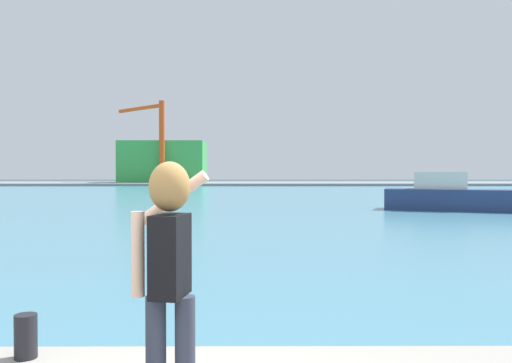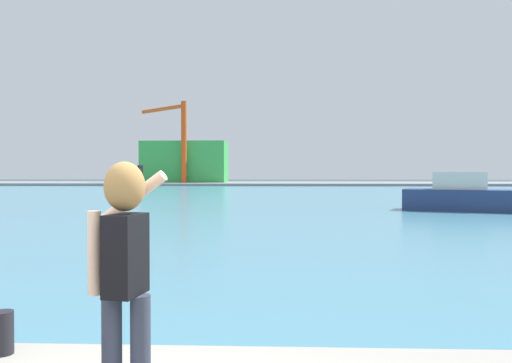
% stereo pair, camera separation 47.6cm
% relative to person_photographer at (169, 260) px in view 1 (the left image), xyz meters
% --- Properties ---
extents(ground_plane, '(220.00, 220.00, 0.00)m').
position_rel_person_photographer_xyz_m(ground_plane, '(-0.04, 49.40, -1.69)').
color(ground_plane, '#334751').
extents(harbor_water, '(140.00, 100.00, 0.02)m').
position_rel_person_photographer_xyz_m(harbor_water, '(-0.04, 51.40, -1.68)').
color(harbor_water, teal).
rests_on(harbor_water, ground_plane).
extents(far_shore_dock, '(140.00, 20.00, 0.43)m').
position_rel_person_photographer_xyz_m(far_shore_dock, '(-0.04, 91.40, -1.48)').
color(far_shore_dock, gray).
rests_on(far_shore_dock, ground_plane).
extents(person_photographer, '(0.53, 0.56, 1.74)m').
position_rel_person_photographer_xyz_m(person_photographer, '(0.00, 0.00, 0.00)').
color(person_photographer, '#2D3342').
rests_on(person_photographer, quay_promenade).
extents(harbor_bollard, '(0.20, 0.20, 0.39)m').
position_rel_person_photographer_xyz_m(harbor_bollard, '(-1.46, 1.10, -0.87)').
color(harbor_bollard, black).
rests_on(harbor_bollard, quay_promenade).
extents(boat_moored, '(8.75, 5.30, 2.28)m').
position_rel_person_photographer_xyz_m(boat_moored, '(12.64, 27.16, -0.84)').
color(boat_moored, navy).
rests_on(boat_moored, harbor_water).
extents(warehouse_left, '(15.48, 8.19, 7.57)m').
position_rel_person_photographer_xyz_m(warehouse_left, '(-16.28, 93.04, 2.52)').
color(warehouse_left, green).
rests_on(warehouse_left, far_shore_dock).
extents(port_crane, '(10.43, 9.91, 14.45)m').
position_rel_person_photographer_xyz_m(port_crane, '(-17.05, 89.18, 7.96)').
color(port_crane, '#D84C19').
rests_on(port_crane, far_shore_dock).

